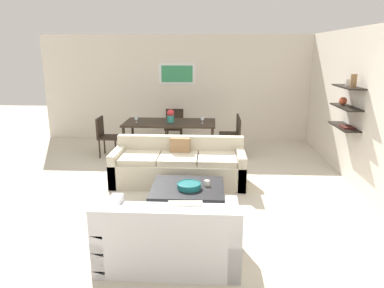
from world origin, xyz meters
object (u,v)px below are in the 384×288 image
loveseat_white (170,237)px  decorative_bowl (189,185)px  dining_table (170,125)px  dining_chair_right_near (234,136)px  dining_chair_right_far (233,131)px  centerpiece_vase (171,116)px  dining_chair_head (174,124)px  dining_chair_left_near (105,134)px  wine_glass_right_near (202,119)px  wine_glass_left_near (136,118)px  sofa_beige (179,166)px  wine_glass_head (172,113)px  candle_jar (207,183)px  coffee_table (188,199)px

loveseat_white → decorative_bowl: size_ratio=4.41×
dining_table → dining_chair_right_near: bearing=-8.9°
dining_chair_right_far → centerpiece_vase: (-1.41, -0.25, 0.39)m
dining_chair_right_near → decorative_bowl: bearing=-106.0°
dining_chair_head → dining_chair_right_far: size_ratio=1.00×
dining_chair_left_near → wine_glass_right_near: wine_glass_right_near is taller
dining_chair_right_near → wine_glass_left_near: size_ratio=6.08×
sofa_beige → dining_chair_right_far: bearing=61.9°
dining_chair_head → wine_glass_head: (-0.00, -0.47, 0.37)m
candle_jar → centerpiece_vase: centerpiece_vase is taller
sofa_beige → wine_glass_head: wine_glass_head is taller
decorative_bowl → dining_chair_right_near: 2.89m
dining_chair_head → dining_chair_right_near: same height
sofa_beige → loveseat_white: (0.13, -2.47, 0.00)m
coffee_table → wine_glass_left_near: size_ratio=7.29×
sofa_beige → dining_chair_head: size_ratio=2.65×
dining_chair_right_near → centerpiece_vase: 1.47m
sofa_beige → wine_glass_right_near: (0.37, 1.64, 0.57)m
dining_chair_right_far → centerpiece_vase: size_ratio=3.03×
dining_table → dining_chair_right_near: (1.43, -0.22, -0.18)m
candle_jar → dining_chair_head: dining_chair_head is taller
sofa_beige → decorative_bowl: bearing=-77.9°
dining_chair_left_near → wine_glass_head: (1.43, 0.66, 0.37)m
dining_table → centerpiece_vase: bearing=-49.5°
dining_chair_head → wine_glass_head: size_ratio=5.01×
dining_table → wine_glass_head: size_ratio=11.59×
wine_glass_left_near → wine_glass_right_near: size_ratio=0.97×
dining_table → wine_glass_head: bearing=90.0°
dining_chair_head → dining_chair_right_near: 1.82m
decorative_bowl → dining_chair_right_far: size_ratio=0.40×
dining_chair_right_near → wine_glass_right_near: size_ratio=5.89×
coffee_table → candle_jar: candle_jar is taller
wine_glass_right_near → dining_chair_right_near: bearing=-8.3°
wine_glass_right_near → dining_table: bearing=170.5°
decorative_bowl → wine_glass_head: bearing=100.3°
coffee_table → dining_chair_head: (-0.60, 3.84, 0.31)m
coffee_table → dining_chair_head: dining_chair_head is taller
wine_glass_right_near → wine_glass_head: 0.92m
dining_chair_right_far → sofa_beige: bearing=-118.1°
dining_chair_left_near → dining_table: bearing=8.9°
loveseat_white → wine_glass_head: wine_glass_head is taller
decorative_bowl → coffee_table: bearing=109.1°
dining_table → wine_glass_left_near: size_ratio=14.08×
candle_jar → coffee_table: bearing=-168.1°
decorative_bowl → loveseat_white: bearing=-96.2°
dining_chair_head → centerpiece_vase: size_ratio=3.03×
decorative_bowl → dining_table: 3.08m
centerpiece_vase → coffee_table: bearing=-78.7°
dining_chair_left_near → dining_chair_right_near: bearing=0.0°
dining_chair_head → wine_glass_right_near: size_ratio=5.89×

